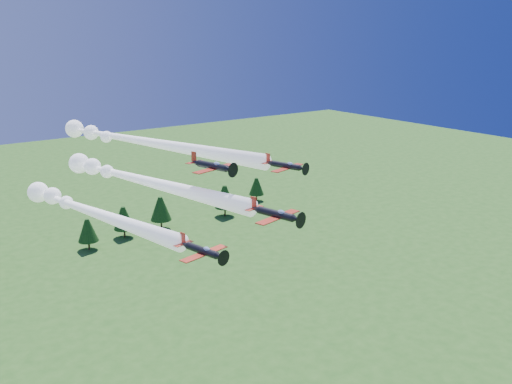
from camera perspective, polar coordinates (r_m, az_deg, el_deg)
plane_lead at (r=95.92m, az=-11.62°, el=1.26°), size 16.92×50.97×3.70m
plane_left at (r=96.63m, az=-16.41°, el=-1.78°), size 15.16×47.23×3.70m
plane_right at (r=108.73m, az=-11.34°, el=5.03°), size 20.25×57.35×3.70m
plane_slot at (r=84.36m, az=-4.37°, el=2.61°), size 7.86×8.68×2.75m
treeline at (r=186.78m, az=-19.58°, el=-3.76°), size 173.10×18.06×11.93m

